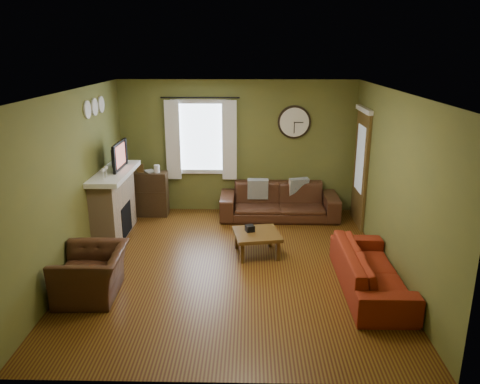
{
  "coord_description": "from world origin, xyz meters",
  "views": [
    {
      "loc": [
        0.25,
        -6.45,
        3.16
      ],
      "look_at": [
        0.1,
        0.4,
        1.05
      ],
      "focal_mm": 35.0,
      "sensor_mm": 36.0,
      "label": 1
    }
  ],
  "objects_px": {
    "sofa_brown": "(279,201)",
    "armchair": "(92,274)",
    "coffee_table": "(257,243)",
    "bookshelf": "(149,194)",
    "sofa_red": "(371,270)"
  },
  "relations": [
    {
      "from": "coffee_table",
      "to": "sofa_brown",
      "type": "bearing_deg",
      "value": 75.26
    },
    {
      "from": "armchair",
      "to": "coffee_table",
      "type": "distance_m",
      "value": 2.58
    },
    {
      "from": "sofa_red",
      "to": "armchair",
      "type": "height_order",
      "value": "armchair"
    },
    {
      "from": "sofa_brown",
      "to": "armchair",
      "type": "xyz_separation_m",
      "value": [
        -2.65,
        -3.06,
        -0.01
      ]
    },
    {
      "from": "bookshelf",
      "to": "coffee_table",
      "type": "distance_m",
      "value": 2.77
    },
    {
      "from": "sofa_brown",
      "to": "sofa_red",
      "type": "distance_m",
      "value": 3.02
    },
    {
      "from": "sofa_brown",
      "to": "coffee_table",
      "type": "distance_m",
      "value": 1.78
    },
    {
      "from": "sofa_red",
      "to": "sofa_brown",
      "type": "bearing_deg",
      "value": 20.89
    },
    {
      "from": "sofa_brown",
      "to": "armchair",
      "type": "distance_m",
      "value": 4.05
    },
    {
      "from": "sofa_red",
      "to": "bookshelf",
      "type": "bearing_deg",
      "value": 51.15
    },
    {
      "from": "bookshelf",
      "to": "sofa_red",
      "type": "height_order",
      "value": "bookshelf"
    },
    {
      "from": "armchair",
      "to": "bookshelf",
      "type": "bearing_deg",
      "value": 175.38
    },
    {
      "from": "bookshelf",
      "to": "armchair",
      "type": "relative_size",
      "value": 0.9
    },
    {
      "from": "coffee_table",
      "to": "sofa_red",
      "type": "bearing_deg",
      "value": -35.95
    },
    {
      "from": "sofa_brown",
      "to": "armchair",
      "type": "relative_size",
      "value": 2.32
    }
  ]
}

